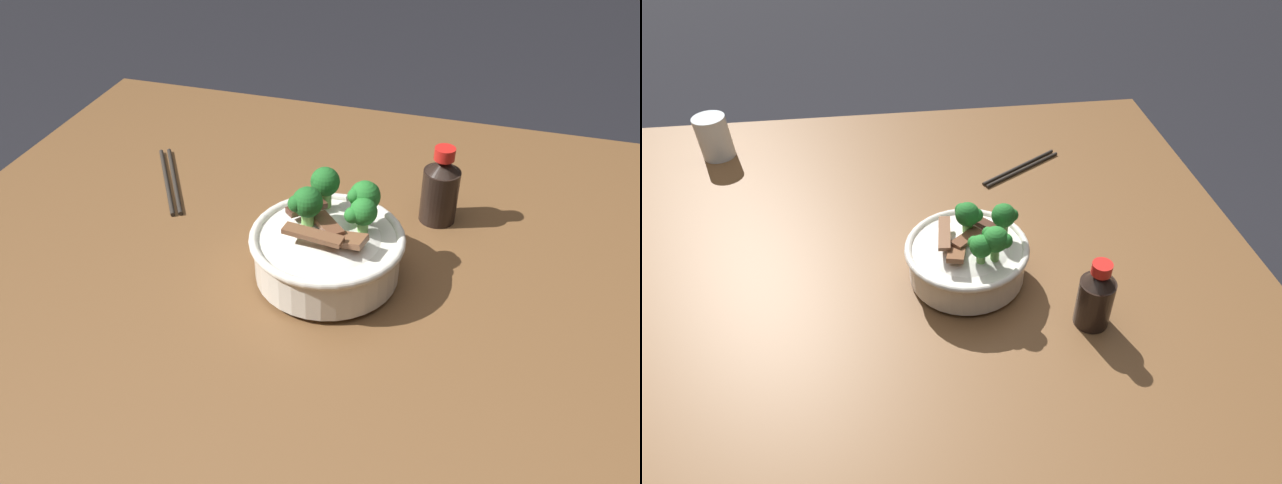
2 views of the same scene
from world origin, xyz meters
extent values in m
cube|color=brown|center=(0.00, 0.00, 0.73)|extent=(1.37, 1.08, 0.05)
cube|color=brown|center=(0.60, -0.46, 0.36)|extent=(0.08, 0.08, 0.71)
cube|color=brown|center=(0.60, 0.46, 0.36)|extent=(0.08, 0.08, 0.71)
cylinder|color=silver|center=(0.17, -0.07, 0.76)|extent=(0.08, 0.08, 0.01)
cylinder|color=silver|center=(0.17, -0.07, 0.79)|extent=(0.19, 0.19, 0.06)
torus|color=silver|center=(0.17, -0.07, 0.82)|extent=(0.20, 0.20, 0.01)
ellipsoid|color=white|center=(0.17, -0.07, 0.81)|extent=(0.16, 0.16, 0.05)
cube|color=brown|center=(0.17, -0.07, 0.84)|extent=(0.06, 0.05, 0.01)
cube|color=#4C2B1E|center=(0.20, -0.03, 0.84)|extent=(0.05, 0.05, 0.01)
cube|color=brown|center=(0.13, -0.06, 0.85)|extent=(0.03, 0.08, 0.01)
cube|color=brown|center=(0.15, -0.09, 0.84)|extent=(0.04, 0.06, 0.02)
cylinder|color=#6BA84C|center=(0.21, -0.11, 0.84)|extent=(0.01, 0.01, 0.03)
sphere|color=#237028|center=(0.21, -0.11, 0.87)|extent=(0.04, 0.04, 0.04)
sphere|color=#237028|center=(0.22, -0.11, 0.87)|extent=(0.02, 0.02, 0.02)
sphere|color=#237028|center=(0.20, -0.10, 0.87)|extent=(0.02, 0.02, 0.02)
cylinder|color=#7AB256|center=(0.23, -0.05, 0.84)|extent=(0.02, 0.02, 0.03)
sphere|color=#1E6023|center=(0.23, -0.05, 0.87)|extent=(0.04, 0.04, 0.04)
sphere|color=#1E6023|center=(0.24, -0.05, 0.86)|extent=(0.02, 0.02, 0.02)
sphere|color=#1E6023|center=(0.23, -0.04, 0.87)|extent=(0.02, 0.02, 0.02)
cylinder|color=#6BA84C|center=(0.18, -0.11, 0.84)|extent=(0.01, 0.01, 0.02)
sphere|color=#237028|center=(0.18, -0.11, 0.86)|extent=(0.04, 0.04, 0.04)
sphere|color=#237028|center=(0.20, -0.11, 0.87)|extent=(0.02, 0.02, 0.02)
sphere|color=#237028|center=(0.18, -0.10, 0.86)|extent=(0.02, 0.02, 0.02)
cylinder|color=#6BA84C|center=(0.17, -0.04, 0.84)|extent=(0.02, 0.02, 0.03)
sphere|color=#1E6023|center=(0.17, -0.04, 0.87)|extent=(0.04, 0.04, 0.04)
sphere|color=#1E6023|center=(0.19, -0.04, 0.87)|extent=(0.02, 0.02, 0.02)
sphere|color=#1E6023|center=(0.17, -0.03, 0.87)|extent=(0.02, 0.02, 0.02)
cylinder|color=#28231E|center=(0.33, 0.24, 0.76)|extent=(0.18, 0.11, 0.01)
cylinder|color=#28231E|center=(0.33, 0.25, 0.76)|extent=(0.18, 0.12, 0.01)
cylinder|color=black|center=(0.35, -0.19, 0.80)|extent=(0.05, 0.05, 0.08)
cone|color=black|center=(0.35, -0.19, 0.85)|extent=(0.05, 0.05, 0.02)
cylinder|color=red|center=(0.35, -0.19, 0.87)|extent=(0.03, 0.03, 0.02)
camera|label=1|loc=(-0.48, -0.25, 1.32)|focal=36.66mm
camera|label=2|loc=(0.08, -0.73, 1.41)|focal=30.98mm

